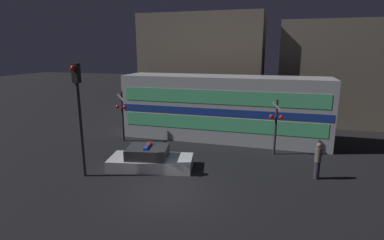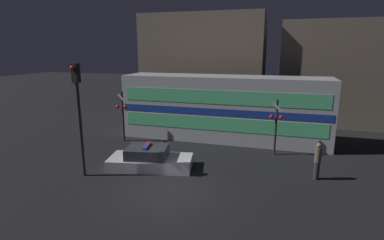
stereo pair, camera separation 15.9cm
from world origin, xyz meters
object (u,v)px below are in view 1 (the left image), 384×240
train (223,108)px  police_car (150,159)px  pedestrian (318,160)px  traffic_light_corner (79,107)px  crossing_signal_near (276,123)px

train → police_car: bearing=-113.1°
pedestrian → traffic_light_corner: 11.85m
train → traffic_light_corner: size_ratio=2.53×
train → pedestrian: size_ratio=7.64×
pedestrian → crossing_signal_near: bearing=124.1°
police_car → traffic_light_corner: traffic_light_corner is taller
pedestrian → crossing_signal_near: crossing_signal_near is taller
pedestrian → traffic_light_corner: size_ratio=0.33×
police_car → crossing_signal_near: (6.38, 4.04, 1.47)m
pedestrian → traffic_light_corner: traffic_light_corner is taller
train → police_car: (-2.76, -6.49, -1.76)m
pedestrian → crossing_signal_near: 3.84m
pedestrian → traffic_light_corner: bearing=-165.5°
train → pedestrian: train is taller
police_car → train: bearing=55.9°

